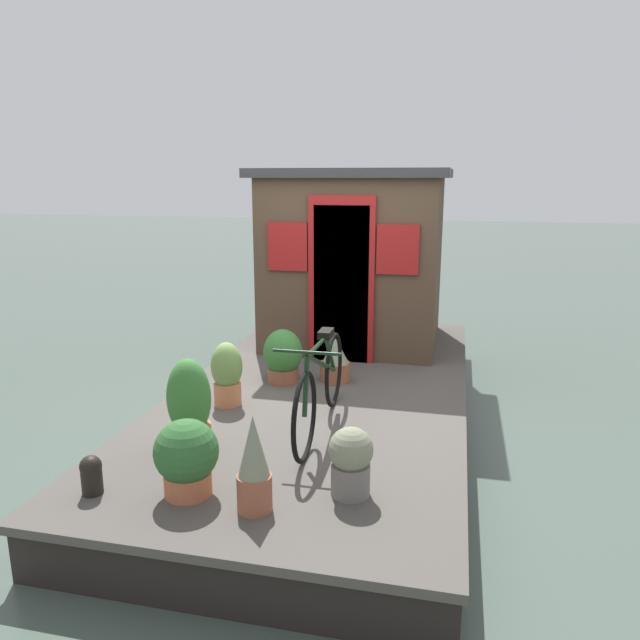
{
  "coord_description": "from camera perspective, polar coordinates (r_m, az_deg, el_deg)",
  "views": [
    {
      "loc": [
        -5.46,
        -1.21,
        2.41
      ],
      "look_at": [
        -0.2,
        0.0,
        1.13
      ],
      "focal_mm": 33.81,
      "sensor_mm": 36.0,
      "label": 1
    }
  ],
  "objects": [
    {
      "name": "ground_plane",
      "position": [
        6.09,
        0.43,
        -9.94
      ],
      "size": [
        60.0,
        60.0,
        0.0
      ],
      "primitive_type": "plane",
      "color": "#47564C"
    },
    {
      "name": "bicycle",
      "position": [
        4.81,
        0.07,
        -6.25
      ],
      "size": [
        1.75,
        0.5,
        0.79
      ],
      "color": "black",
      "rests_on": "houseboat_deck"
    },
    {
      "name": "houseboat_cabin",
      "position": [
        7.34,
        3.39,
        6.01
      ],
      "size": [
        1.99,
        2.19,
        2.08
      ],
      "color": "#4C3828",
      "rests_on": "houseboat_deck"
    },
    {
      "name": "potted_plant_mint",
      "position": [
        4.61,
        -12.26,
        -7.97
      ],
      "size": [
        0.33,
        0.33,
        0.7
      ],
      "color": "#B2603D",
      "rests_on": "houseboat_deck"
    },
    {
      "name": "potted_plant_sage",
      "position": [
        3.74,
        -6.28,
        -13.57
      ],
      "size": [
        0.22,
        0.22,
        0.62
      ],
      "color": "#935138",
      "rests_on": "houseboat_deck"
    },
    {
      "name": "houseboat_deck",
      "position": [
        6.01,
        0.43,
        -8.06
      ],
      "size": [
        5.66,
        2.7,
        0.43
      ],
      "color": "#4C4742",
      "rests_on": "ground_plane"
    },
    {
      "name": "potted_plant_lavender",
      "position": [
        5.98,
        1.46,
        -3.88
      ],
      "size": [
        0.29,
        0.29,
        0.44
      ],
      "color": "#935138",
      "rests_on": "houseboat_deck"
    },
    {
      "name": "potted_plant_ivy",
      "position": [
        4.0,
        -12.52,
        -12.5
      ],
      "size": [
        0.41,
        0.41,
        0.5
      ],
      "color": "#B2603D",
      "rests_on": "houseboat_deck"
    },
    {
      "name": "mooring_bollard",
      "position": [
        4.23,
        -20.83,
        -13.44
      ],
      "size": [
        0.14,
        0.14,
        0.26
      ],
      "color": "black",
      "rests_on": "houseboat_deck"
    },
    {
      "name": "potted_plant_succulent",
      "position": [
        3.92,
        2.93,
        -13.12
      ],
      "size": [
        0.29,
        0.29,
        0.46
      ],
      "color": "slate",
      "rests_on": "houseboat_deck"
    },
    {
      "name": "potted_plant_fern",
      "position": [
        5.41,
        -8.8,
        -5.03
      ],
      "size": [
        0.28,
        0.28,
        0.57
      ],
      "color": "#C6754C",
      "rests_on": "houseboat_deck"
    },
    {
      "name": "potted_plant_basil",
      "position": [
        5.95,
        -3.54,
        -3.42
      ],
      "size": [
        0.38,
        0.38,
        0.53
      ],
      "color": "#935138",
      "rests_on": "houseboat_deck"
    }
  ]
}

